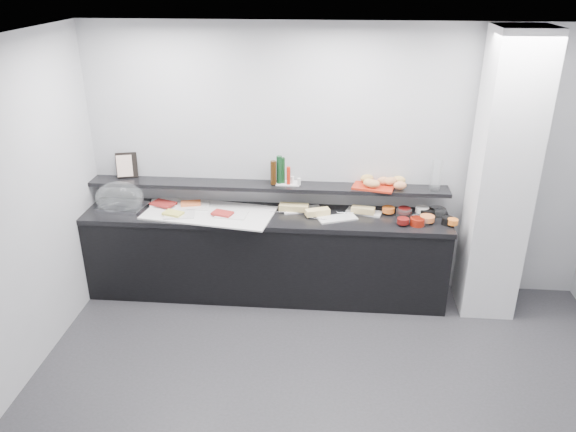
# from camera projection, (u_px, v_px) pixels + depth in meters

# --- Properties ---
(ground) EXTENTS (5.00, 5.00, 0.00)m
(ground) POSITION_uv_depth(u_px,v_px,m) (330.00, 413.00, 4.31)
(ground) COLOR #2D2D30
(ground) RESTS_ON ground
(back_wall) EXTENTS (5.00, 0.02, 2.70)m
(back_wall) POSITION_uv_depth(u_px,v_px,m) (338.00, 163.00, 5.58)
(back_wall) COLOR #AAACB1
(back_wall) RESTS_ON ground
(ceiling) EXTENTS (5.00, 5.00, 0.00)m
(ceiling) POSITION_uv_depth(u_px,v_px,m) (344.00, 51.00, 3.21)
(ceiling) COLOR white
(ceiling) RESTS_ON back_wall
(column) EXTENTS (0.50, 0.50, 2.70)m
(column) POSITION_uv_depth(u_px,v_px,m) (501.00, 180.00, 5.14)
(column) COLOR silver
(column) RESTS_ON ground
(buffet_cabinet) EXTENTS (3.60, 0.60, 0.85)m
(buffet_cabinet) POSITION_uv_depth(u_px,v_px,m) (266.00, 256.00, 5.74)
(buffet_cabinet) COLOR black
(buffet_cabinet) RESTS_ON ground
(counter_top) EXTENTS (3.62, 0.62, 0.05)m
(counter_top) POSITION_uv_depth(u_px,v_px,m) (265.00, 216.00, 5.56)
(counter_top) COLOR black
(counter_top) RESTS_ON buffet_cabinet
(wall_shelf) EXTENTS (3.60, 0.25, 0.04)m
(wall_shelf) POSITION_uv_depth(u_px,v_px,m) (267.00, 186.00, 5.61)
(wall_shelf) COLOR black
(wall_shelf) RESTS_ON back_wall
(cloche_base) EXTENTS (0.49, 0.37, 0.04)m
(cloche_base) POSITION_uv_depth(u_px,v_px,m) (123.00, 207.00, 5.66)
(cloche_base) COLOR silver
(cloche_base) RESTS_ON counter_top
(cloche_dome) EXTENTS (0.52, 0.39, 0.34)m
(cloche_dome) POSITION_uv_depth(u_px,v_px,m) (120.00, 198.00, 5.60)
(cloche_dome) COLOR white
(cloche_dome) RESTS_ON cloche_base
(linen_runner) EXTENTS (1.33, 0.78, 0.01)m
(linen_runner) POSITION_uv_depth(u_px,v_px,m) (209.00, 213.00, 5.56)
(linen_runner) COLOR silver
(linen_runner) RESTS_ON counter_top
(platter_meat_a) EXTENTS (0.31, 0.23, 0.01)m
(platter_meat_a) POSITION_uv_depth(u_px,v_px,m) (164.00, 203.00, 5.76)
(platter_meat_a) COLOR white
(platter_meat_a) RESTS_ON linen_runner
(food_meat_a) EXTENTS (0.27, 0.22, 0.02)m
(food_meat_a) POSITION_uv_depth(u_px,v_px,m) (163.00, 204.00, 5.69)
(food_meat_a) COLOR maroon
(food_meat_a) RESTS_ON platter_meat_a
(platter_salmon) EXTENTS (0.36, 0.26, 0.01)m
(platter_salmon) POSITION_uv_depth(u_px,v_px,m) (192.00, 206.00, 5.67)
(platter_salmon) COLOR silver
(platter_salmon) RESTS_ON linen_runner
(food_salmon) EXTENTS (0.22, 0.17, 0.02)m
(food_salmon) POSITION_uv_depth(u_px,v_px,m) (191.00, 203.00, 5.69)
(food_salmon) COLOR orange
(food_salmon) RESTS_ON platter_salmon
(platter_cheese) EXTENTS (0.33, 0.25, 0.01)m
(platter_cheese) POSITION_uv_depth(u_px,v_px,m) (179.00, 215.00, 5.48)
(platter_cheese) COLOR silver
(platter_cheese) RESTS_ON linen_runner
(food_cheese) EXTENTS (0.22, 0.17, 0.02)m
(food_cheese) POSITION_uv_depth(u_px,v_px,m) (173.00, 213.00, 5.46)
(food_cheese) COLOR #D5CD52
(food_cheese) RESTS_ON platter_cheese
(platter_meat_b) EXTENTS (0.31, 0.22, 0.01)m
(platter_meat_b) POSITION_uv_depth(u_px,v_px,m) (232.00, 215.00, 5.48)
(platter_meat_b) COLOR white
(platter_meat_b) RESTS_ON linen_runner
(food_meat_b) EXTENTS (0.22, 0.18, 0.02)m
(food_meat_b) POSITION_uv_depth(u_px,v_px,m) (222.00, 213.00, 5.46)
(food_meat_b) COLOR maroon
(food_meat_b) RESTS_ON platter_meat_b
(sandwich_plate_left) EXTENTS (0.41, 0.26, 0.01)m
(sandwich_plate_left) POSITION_uv_depth(u_px,v_px,m) (302.00, 209.00, 5.63)
(sandwich_plate_left) COLOR white
(sandwich_plate_left) RESTS_ON counter_top
(sandwich_food_left) EXTENTS (0.29, 0.12, 0.06)m
(sandwich_food_left) POSITION_uv_depth(u_px,v_px,m) (294.00, 207.00, 5.59)
(sandwich_food_left) COLOR tan
(sandwich_food_left) RESTS_ON sandwich_plate_left
(tongs_left) EXTENTS (0.16, 0.02, 0.01)m
(tongs_left) POSITION_uv_depth(u_px,v_px,m) (278.00, 212.00, 5.55)
(tongs_left) COLOR silver
(tongs_left) RESTS_ON sandwich_plate_left
(sandwich_plate_mid) EXTENTS (0.41, 0.29, 0.01)m
(sandwich_plate_mid) POSITION_uv_depth(u_px,v_px,m) (337.00, 218.00, 5.44)
(sandwich_plate_mid) COLOR silver
(sandwich_plate_mid) RESTS_ON counter_top
(sandwich_food_mid) EXTENTS (0.25, 0.17, 0.06)m
(sandwich_food_mid) POSITION_uv_depth(u_px,v_px,m) (317.00, 212.00, 5.48)
(sandwich_food_mid) COLOR #E4C777
(sandwich_food_mid) RESTS_ON sandwich_plate_mid
(tongs_mid) EXTENTS (0.16, 0.04, 0.01)m
(tongs_mid) POSITION_uv_depth(u_px,v_px,m) (318.00, 219.00, 5.40)
(tongs_mid) COLOR #B1B3B9
(tongs_mid) RESTS_ON sandwich_plate_mid
(sandwich_plate_right) EXTENTS (0.37, 0.24, 0.01)m
(sandwich_plate_right) POSITION_uv_depth(u_px,v_px,m) (364.00, 212.00, 5.57)
(sandwich_plate_right) COLOR silver
(sandwich_plate_right) RESTS_ON counter_top
(sandwich_food_right) EXTENTS (0.24, 0.13, 0.06)m
(sandwich_food_right) POSITION_uv_depth(u_px,v_px,m) (363.00, 210.00, 5.53)
(sandwich_food_right) COLOR tan
(sandwich_food_right) RESTS_ON sandwich_plate_right
(tongs_right) EXTENTS (0.16, 0.01, 0.01)m
(tongs_right) POSITION_uv_depth(u_px,v_px,m) (345.00, 213.00, 5.53)
(tongs_right) COLOR #B5B7BC
(tongs_right) RESTS_ON sandwich_plate_right
(bowl_glass_fruit) EXTENTS (0.19, 0.19, 0.07)m
(bowl_glass_fruit) POSITION_uv_depth(u_px,v_px,m) (404.00, 213.00, 5.49)
(bowl_glass_fruit) COLOR white
(bowl_glass_fruit) RESTS_ON counter_top
(fill_glass_fruit) EXTENTS (0.16, 0.16, 0.05)m
(fill_glass_fruit) POSITION_uv_depth(u_px,v_px,m) (388.00, 210.00, 5.53)
(fill_glass_fruit) COLOR orange
(fill_glass_fruit) RESTS_ON bowl_glass_fruit
(bowl_black_jam) EXTENTS (0.14, 0.14, 0.07)m
(bowl_black_jam) POSITION_uv_depth(u_px,v_px,m) (428.00, 213.00, 5.48)
(bowl_black_jam) COLOR black
(bowl_black_jam) RESTS_ON counter_top
(fill_black_jam) EXTENTS (0.13, 0.13, 0.05)m
(fill_black_jam) POSITION_uv_depth(u_px,v_px,m) (404.00, 210.00, 5.52)
(fill_black_jam) COLOR #510C0B
(fill_black_jam) RESTS_ON bowl_black_jam
(bowl_glass_cream) EXTENTS (0.20, 0.20, 0.07)m
(bowl_glass_cream) POSITION_uv_depth(u_px,v_px,m) (437.00, 212.00, 5.51)
(bowl_glass_cream) COLOR silver
(bowl_glass_cream) RESTS_ON counter_top
(fill_glass_cream) EXTENTS (0.15, 0.15, 0.05)m
(fill_glass_cream) POSITION_uv_depth(u_px,v_px,m) (422.00, 210.00, 5.53)
(fill_glass_cream) COLOR white
(fill_glass_cream) RESTS_ON bowl_glass_cream
(bowl_red_jam) EXTENTS (0.18, 0.18, 0.07)m
(bowl_red_jam) POSITION_uv_depth(u_px,v_px,m) (417.00, 222.00, 5.30)
(bowl_red_jam) COLOR maroon
(bowl_red_jam) RESTS_ON counter_top
(fill_red_jam) EXTENTS (0.13, 0.13, 0.05)m
(fill_red_jam) POSITION_uv_depth(u_px,v_px,m) (403.00, 221.00, 5.29)
(fill_red_jam) COLOR #580E0C
(fill_red_jam) RESTS_ON bowl_red_jam
(bowl_glass_salmon) EXTENTS (0.21, 0.21, 0.07)m
(bowl_glass_salmon) POSITION_uv_depth(u_px,v_px,m) (420.00, 220.00, 5.33)
(bowl_glass_salmon) COLOR white
(bowl_glass_salmon) RESTS_ON counter_top
(fill_glass_salmon) EXTENTS (0.18, 0.18, 0.05)m
(fill_glass_salmon) POSITION_uv_depth(u_px,v_px,m) (427.00, 218.00, 5.34)
(fill_glass_salmon) COLOR orange
(fill_glass_salmon) RESTS_ON bowl_glass_salmon
(bowl_black_fruit) EXTENTS (0.15, 0.15, 0.07)m
(bowl_black_fruit) POSITION_uv_depth(u_px,v_px,m) (448.00, 221.00, 5.31)
(bowl_black_fruit) COLOR black
(bowl_black_fruit) RESTS_ON counter_top
(fill_black_fruit) EXTENTS (0.13, 0.13, 0.05)m
(fill_black_fruit) POSITION_uv_depth(u_px,v_px,m) (453.00, 222.00, 5.27)
(fill_black_fruit) COLOR orange
(fill_black_fruit) RESTS_ON bowl_black_fruit
(framed_print) EXTENTS (0.22, 0.12, 0.26)m
(framed_print) POSITION_uv_depth(u_px,v_px,m) (127.00, 165.00, 5.74)
(framed_print) COLOR black
(framed_print) RESTS_ON wall_shelf
(print_art) EXTENTS (0.16, 0.09, 0.22)m
(print_art) POSITION_uv_depth(u_px,v_px,m) (125.00, 166.00, 5.71)
(print_art) COLOR beige
(print_art) RESTS_ON framed_print
(condiment_tray) EXTENTS (0.24, 0.15, 0.01)m
(condiment_tray) POSITION_uv_depth(u_px,v_px,m) (288.00, 183.00, 5.61)
(condiment_tray) COLOR white
(condiment_tray) RESTS_ON wall_shelf
(bottle_green_a) EXTENTS (0.05, 0.05, 0.26)m
(bottle_green_a) POSITION_uv_depth(u_px,v_px,m) (283.00, 170.00, 5.56)
(bottle_green_a) COLOR #0F3817
(bottle_green_a) RESTS_ON condiment_tray
(bottle_brown) EXTENTS (0.07, 0.07, 0.24)m
(bottle_brown) POSITION_uv_depth(u_px,v_px,m) (273.00, 173.00, 5.52)
(bottle_brown) COLOR #321D09
(bottle_brown) RESTS_ON condiment_tray
(bottle_green_b) EXTENTS (0.07, 0.07, 0.28)m
(bottle_green_b) POSITION_uv_depth(u_px,v_px,m) (279.00, 170.00, 5.54)
(bottle_green_b) COLOR #0F381B
(bottle_green_b) RESTS_ON condiment_tray
(bottle_hot) EXTENTS (0.05, 0.05, 0.18)m
(bottle_hot) POSITION_uv_depth(u_px,v_px,m) (289.00, 176.00, 5.53)
(bottle_hot) COLOR red
(bottle_hot) RESTS_ON condiment_tray
(shaker_salt) EXTENTS (0.04, 0.04, 0.07)m
(shaker_salt) POSITION_uv_depth(u_px,v_px,m) (299.00, 182.00, 5.54)
(shaker_salt) COLOR silver
(shaker_salt) RESTS_ON condiment_tray
(shaker_pepper) EXTENTS (0.04, 0.04, 0.07)m
(shaker_pepper) POSITION_uv_depth(u_px,v_px,m) (292.00, 180.00, 5.58)
(shaker_pepper) COLOR white
(shaker_pepper) RESTS_ON condiment_tray
(bread_tray) EXTENTS (0.45, 0.36, 0.02)m
(bread_tray) POSITION_uv_depth(u_px,v_px,m) (374.00, 186.00, 5.53)
(bread_tray) COLOR #B02712
(bread_tray) RESTS_ON wall_shelf
(bread_roll_n) EXTENTS (0.16, 0.13, 0.08)m
(bread_roll_n) POSITION_uv_depth(u_px,v_px,m) (367.00, 178.00, 5.58)
(bread_roll_n) COLOR tan
(bread_roll_n) RESTS_ON bread_tray
(bread_roll_ne) EXTENTS (0.15, 0.11, 0.08)m
(bread_roll_ne) POSITION_uv_depth(u_px,v_px,m) (399.00, 180.00, 5.54)
(bread_roll_ne) COLOR tan
(bread_roll_ne) RESTS_ON bread_tray
(bread_roll_sw) EXTENTS (0.17, 0.13, 0.08)m
(bread_roll_sw) POSITION_uv_depth(u_px,v_px,m) (372.00, 184.00, 5.45)
(bread_roll_sw) COLOR #C9874C
(bread_roll_sw) RESTS_ON bread_tray
(bread_roll_s) EXTENTS (0.14, 0.11, 0.08)m
(bread_roll_s) POSITION_uv_depth(u_px,v_px,m) (369.00, 183.00, 5.47)
(bread_roll_s) COLOR gold
(bread_roll_s) RESTS_ON bread_tray
(bread_roll_se) EXTENTS (0.14, 0.10, 0.08)m
(bread_roll_se) POSITION_uv_depth(u_px,v_px,m) (400.00, 185.00, 5.40)
(bread_roll_se) COLOR #CC7E4E
(bread_roll_se) RESTS_ON bread_tray
(bread_roll_midw) EXTENTS (0.14, 0.10, 0.08)m
(bread_roll_midw) POSITION_uv_depth(u_px,v_px,m) (383.00, 181.00, 5.52)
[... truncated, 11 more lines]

